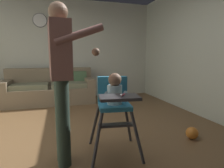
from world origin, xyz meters
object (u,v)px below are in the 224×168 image
at_px(high_chair, 114,99).
at_px(adult_standing, 61,76).
at_px(wall_clock, 40,20).
at_px(couch, 51,90).
at_px(toy_ball, 192,133).

distance_m(high_chair, adult_standing, 0.65).
distance_m(high_chair, wall_clock, 3.74).
xyz_separation_m(couch, adult_standing, (0.24, -2.87, 0.63)).
distance_m(adult_standing, wall_clock, 3.56).
height_order(high_chair, toy_ball, high_chair).
relative_size(couch, wall_clock, 6.02).
xyz_separation_m(high_chair, wall_clock, (-1.03, 3.31, 1.41)).
xyz_separation_m(toy_ball, wall_clock, (-2.20, 3.24, 2.00)).
bearing_deg(adult_standing, toy_ball, -1.03).
bearing_deg(high_chair, toy_ball, 100.26).
xyz_separation_m(couch, wall_clock, (-0.20, 0.48, 1.76)).
height_order(adult_standing, toy_ball, adult_standing).
bearing_deg(toy_ball, adult_standing, -176.55).
bearing_deg(wall_clock, high_chair, -72.70).
distance_m(couch, adult_standing, 2.95).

